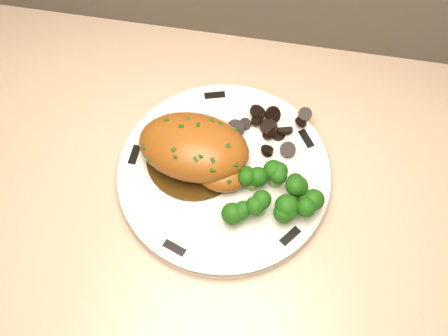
% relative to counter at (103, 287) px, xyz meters
% --- Properties ---
extents(counter, '(1.93, 0.65, 0.95)m').
position_rel_counter_xyz_m(counter, '(0.00, 0.00, 0.00)').
color(counter, '#523925').
rests_on(counter, ground).
extents(plate, '(0.29, 0.29, 0.02)m').
position_rel_counter_xyz_m(plate, '(0.23, 0.07, 0.42)').
color(plate, silver).
rests_on(plate, counter).
extents(rim_accent_0, '(0.02, 0.03, 0.00)m').
position_rel_counter_xyz_m(rim_accent_0, '(0.32, 0.13, 0.43)').
color(rim_accent_0, black).
rests_on(rim_accent_0, plate).
extents(rim_accent_1, '(0.03, 0.02, 0.00)m').
position_rel_counter_xyz_m(rim_accent_1, '(0.19, 0.18, 0.43)').
color(rim_accent_1, black).
rests_on(rim_accent_1, plate).
extents(rim_accent_2, '(0.01, 0.03, 0.00)m').
position_rel_counter_xyz_m(rim_accent_2, '(0.11, 0.07, 0.43)').
color(rim_accent_2, black).
rests_on(rim_accent_2, plate).
extents(rim_accent_3, '(0.03, 0.02, 0.00)m').
position_rel_counter_xyz_m(rim_accent_3, '(0.19, -0.04, 0.43)').
color(rim_accent_3, black).
rests_on(rim_accent_3, plate).
extents(rim_accent_4, '(0.03, 0.03, 0.00)m').
position_rel_counter_xyz_m(rim_accent_4, '(0.32, -0.01, 0.43)').
color(rim_accent_4, black).
rests_on(rim_accent_4, plate).
extents(gravy_pool, '(0.13, 0.13, 0.00)m').
position_rel_counter_xyz_m(gravy_pool, '(0.19, 0.08, 0.43)').
color(gravy_pool, '#38240A').
rests_on(gravy_pool, plate).
extents(chicken_breast, '(0.15, 0.11, 0.06)m').
position_rel_counter_xyz_m(chicken_breast, '(0.19, 0.08, 0.46)').
color(chicken_breast, '#924F19').
rests_on(chicken_breast, plate).
extents(mushroom_pile, '(0.09, 0.07, 0.02)m').
position_rel_counter_xyz_m(mushroom_pile, '(0.27, 0.13, 0.44)').
color(mushroom_pile, black).
rests_on(mushroom_pile, plate).
extents(broccoli_florets, '(0.10, 0.08, 0.04)m').
position_rel_counter_xyz_m(broccoli_florets, '(0.29, 0.03, 0.45)').
color(broccoli_florets, olive).
rests_on(broccoli_florets, plate).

